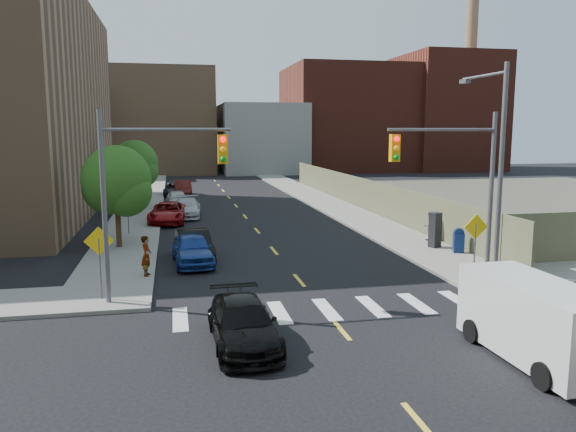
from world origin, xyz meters
name	(u,v)px	position (x,y,z in m)	size (l,w,h in m)	color
ground	(361,353)	(0.00, 0.00, 0.00)	(160.00, 160.00, 0.00)	black
sidewalk_nw	(146,194)	(-7.75, 41.50, 0.07)	(3.50, 73.00, 0.15)	gray
sidewalk_ne	(301,191)	(7.75, 41.50, 0.07)	(3.50, 73.00, 0.15)	gray
fence_north	(361,194)	(9.60, 28.00, 1.25)	(0.12, 44.00, 2.50)	#6D724F
gravel_lot	(548,200)	(28.00, 30.00, 0.03)	(36.00, 42.00, 0.06)	#595447
bg_bldg_west	(48,132)	(-22.00, 70.00, 6.00)	(14.00, 18.00, 12.00)	#592319
bg_bldg_midwest	(165,122)	(-6.00, 72.00, 7.50)	(14.00, 16.00, 15.00)	#8C6B4C
bg_bldg_center	(260,138)	(8.00, 70.00, 5.00)	(12.00, 16.00, 10.00)	gray
bg_bldg_east	(346,119)	(22.00, 72.00, 8.00)	(18.00, 18.00, 16.00)	#592319
bg_bldg_fareast	(445,113)	(38.00, 70.00, 9.00)	(14.00, 16.00, 18.00)	#592319
smokestack	(469,81)	(42.00, 70.00, 14.00)	(1.80, 1.80, 28.00)	#8C6B4C
signal_nw	(147,180)	(-5.98, 6.00, 4.53)	(4.59, 0.30, 7.00)	#59595E
signal_ne	(457,175)	(5.98, 6.00, 4.53)	(4.59, 0.30, 7.00)	#59595E
streetlight_ne	(496,156)	(8.20, 6.90, 5.22)	(0.25, 3.70, 9.00)	#59595E
warn_sign_nw	(99,249)	(-7.80, 6.50, 1.99)	(1.06, 0.06, 2.83)	#59595E
warn_sign_ne	(476,234)	(7.20, 6.50, 1.99)	(1.06, 0.06, 2.83)	#59595E
warn_sign_midwest	(128,203)	(-7.80, 20.00, 1.99)	(1.06, 0.06, 2.83)	#59595E
tree_west_near	(117,184)	(-8.00, 16.05, 3.48)	(3.66, 3.64, 5.52)	#332114
tree_west_far	(135,166)	(-8.00, 31.05, 3.48)	(3.66, 3.64, 5.52)	#332114
parked_car_blue	(192,249)	(-4.30, 11.81, 0.74)	(1.76, 4.37, 1.49)	navy
parked_car_black	(194,245)	(-4.20, 12.72, 0.72)	(1.52, 4.37, 1.44)	black
parked_car_red	(168,213)	(-5.50, 24.23, 0.71)	(2.35, 5.09, 1.41)	maroon
parked_car_silver	(186,207)	(-4.20, 26.68, 0.70)	(1.97, 4.84, 1.41)	#B1B4B9
parked_car_white	(177,199)	(-4.81, 32.22, 0.70)	(1.65, 4.09, 1.39)	#BDBDBD
parked_car_maroon	(183,188)	(-4.21, 40.23, 0.75)	(1.59, 4.55, 1.50)	#45120D
parked_car_grey	(175,189)	(-4.95, 40.64, 0.61)	(2.04, 4.42, 1.23)	black
black_sedan	(243,324)	(-3.20, 1.31, 0.66)	(1.84, 4.54, 1.32)	black
cargo_van	(532,317)	(4.50, -1.24, 1.17)	(2.16, 4.94, 2.23)	silver
mailbox	(459,241)	(8.94, 11.04, 0.76)	(0.59, 0.51, 1.25)	#0E2051
payphone	(435,230)	(8.36, 12.49, 1.07)	(0.55, 0.45, 1.85)	black
pedestrian_west	(146,256)	(-6.30, 9.53, 1.01)	(0.63, 0.41, 1.72)	gray
pedestrian_east	(430,226)	(8.92, 14.31, 0.95)	(0.78, 0.61, 1.60)	gray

